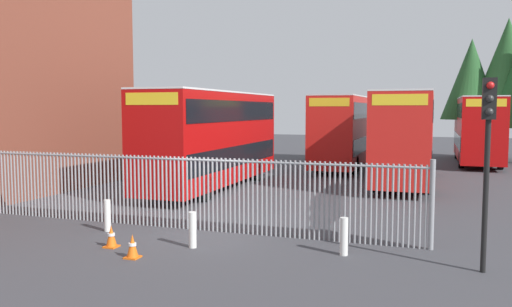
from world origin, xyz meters
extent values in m
plane|color=#3D3D42|center=(0.00, 8.00, 0.00)|extent=(100.00, 100.00, 0.00)
cylinder|color=gray|center=(-7.93, 0.00, 1.10)|extent=(0.06, 0.06, 2.20)
cylinder|color=gray|center=(-7.79, 0.00, 1.10)|extent=(0.06, 0.06, 2.20)
cylinder|color=gray|center=(-7.65, 0.00, 1.10)|extent=(0.06, 0.06, 2.20)
cylinder|color=gray|center=(-7.51, 0.00, 1.10)|extent=(0.06, 0.06, 2.20)
cylinder|color=gray|center=(-7.37, 0.00, 1.10)|extent=(0.06, 0.06, 2.20)
cylinder|color=gray|center=(-7.23, 0.00, 1.10)|extent=(0.06, 0.06, 2.20)
cylinder|color=gray|center=(-7.09, 0.00, 1.10)|extent=(0.06, 0.06, 2.20)
cylinder|color=gray|center=(-6.96, 0.00, 1.10)|extent=(0.06, 0.06, 2.20)
cylinder|color=gray|center=(-6.82, 0.00, 1.10)|extent=(0.06, 0.06, 2.20)
cylinder|color=gray|center=(-6.68, 0.00, 1.10)|extent=(0.06, 0.06, 2.20)
cylinder|color=gray|center=(-6.54, 0.00, 1.10)|extent=(0.06, 0.06, 2.20)
cylinder|color=gray|center=(-6.40, 0.00, 1.10)|extent=(0.06, 0.06, 2.20)
cylinder|color=gray|center=(-6.26, 0.00, 1.10)|extent=(0.06, 0.06, 2.20)
cylinder|color=gray|center=(-6.12, 0.00, 1.10)|extent=(0.06, 0.06, 2.20)
cylinder|color=gray|center=(-5.98, 0.00, 1.10)|extent=(0.06, 0.06, 2.20)
cylinder|color=gray|center=(-5.84, 0.00, 1.10)|extent=(0.06, 0.06, 2.20)
cylinder|color=gray|center=(-5.70, 0.00, 1.10)|extent=(0.06, 0.06, 2.20)
cylinder|color=gray|center=(-5.56, 0.00, 1.10)|extent=(0.06, 0.06, 2.20)
cylinder|color=gray|center=(-5.42, 0.00, 1.10)|extent=(0.06, 0.06, 2.20)
cylinder|color=gray|center=(-5.28, 0.00, 1.10)|extent=(0.06, 0.06, 2.20)
cylinder|color=gray|center=(-5.14, 0.00, 1.10)|extent=(0.06, 0.06, 2.20)
cylinder|color=gray|center=(-5.00, 0.00, 1.10)|extent=(0.06, 0.06, 2.20)
cylinder|color=gray|center=(-4.86, 0.00, 1.10)|extent=(0.06, 0.06, 2.20)
cylinder|color=gray|center=(-4.72, 0.00, 1.10)|extent=(0.06, 0.06, 2.20)
cylinder|color=gray|center=(-4.58, 0.00, 1.10)|extent=(0.06, 0.06, 2.20)
cylinder|color=gray|center=(-4.44, 0.00, 1.10)|extent=(0.06, 0.06, 2.20)
cylinder|color=gray|center=(-4.30, 0.00, 1.10)|extent=(0.06, 0.06, 2.20)
cylinder|color=gray|center=(-4.16, 0.00, 1.10)|extent=(0.06, 0.06, 2.20)
cylinder|color=gray|center=(-4.02, 0.00, 1.10)|extent=(0.06, 0.06, 2.20)
cylinder|color=gray|center=(-3.88, 0.00, 1.10)|extent=(0.06, 0.06, 2.20)
cylinder|color=gray|center=(-3.74, 0.00, 1.10)|extent=(0.06, 0.06, 2.20)
cylinder|color=gray|center=(-3.60, 0.00, 1.10)|extent=(0.06, 0.06, 2.20)
cylinder|color=gray|center=(-3.46, 0.00, 1.10)|extent=(0.06, 0.06, 2.20)
cylinder|color=gray|center=(-3.32, 0.00, 1.10)|extent=(0.06, 0.06, 2.20)
cylinder|color=gray|center=(-3.18, 0.00, 1.10)|extent=(0.06, 0.06, 2.20)
cylinder|color=gray|center=(-3.05, 0.00, 1.10)|extent=(0.06, 0.06, 2.20)
cylinder|color=gray|center=(-2.91, 0.00, 1.10)|extent=(0.06, 0.06, 2.20)
cylinder|color=gray|center=(-2.77, 0.00, 1.10)|extent=(0.06, 0.06, 2.20)
cylinder|color=gray|center=(-2.63, 0.00, 1.10)|extent=(0.06, 0.06, 2.20)
cylinder|color=gray|center=(-2.49, 0.00, 1.10)|extent=(0.06, 0.06, 2.20)
cylinder|color=gray|center=(-2.35, 0.00, 1.10)|extent=(0.06, 0.06, 2.20)
cylinder|color=gray|center=(-2.21, 0.00, 1.10)|extent=(0.06, 0.06, 2.20)
cylinder|color=gray|center=(-2.07, 0.00, 1.10)|extent=(0.06, 0.06, 2.20)
cylinder|color=gray|center=(-1.93, 0.00, 1.10)|extent=(0.06, 0.06, 2.20)
cylinder|color=gray|center=(-1.79, 0.00, 1.10)|extent=(0.06, 0.06, 2.20)
cylinder|color=gray|center=(-1.65, 0.00, 1.10)|extent=(0.06, 0.06, 2.20)
cylinder|color=gray|center=(-1.51, 0.00, 1.10)|extent=(0.06, 0.06, 2.20)
cylinder|color=gray|center=(-1.37, 0.00, 1.10)|extent=(0.06, 0.06, 2.20)
cylinder|color=gray|center=(-1.23, 0.00, 1.10)|extent=(0.06, 0.06, 2.20)
cylinder|color=gray|center=(-1.09, 0.00, 1.10)|extent=(0.06, 0.06, 2.20)
cylinder|color=gray|center=(-0.95, 0.00, 1.10)|extent=(0.06, 0.06, 2.20)
cylinder|color=gray|center=(-0.81, 0.00, 1.10)|extent=(0.06, 0.06, 2.20)
cylinder|color=gray|center=(-0.67, 0.00, 1.10)|extent=(0.06, 0.06, 2.20)
cylinder|color=gray|center=(-0.53, 0.00, 1.10)|extent=(0.06, 0.06, 2.20)
cylinder|color=gray|center=(-0.39, 0.00, 1.10)|extent=(0.06, 0.06, 2.20)
cylinder|color=gray|center=(-0.25, 0.00, 1.10)|extent=(0.06, 0.06, 2.20)
cylinder|color=gray|center=(-0.11, 0.00, 1.10)|extent=(0.06, 0.06, 2.20)
cylinder|color=gray|center=(0.03, 0.00, 1.10)|extent=(0.06, 0.06, 2.20)
cylinder|color=gray|center=(0.17, 0.00, 1.10)|extent=(0.06, 0.06, 2.20)
cylinder|color=gray|center=(0.31, 0.00, 1.10)|extent=(0.06, 0.06, 2.20)
cylinder|color=gray|center=(0.45, 0.00, 1.10)|extent=(0.06, 0.06, 2.20)
cylinder|color=gray|center=(0.59, 0.00, 1.10)|extent=(0.06, 0.06, 2.20)
cylinder|color=gray|center=(0.73, 0.00, 1.10)|extent=(0.06, 0.06, 2.20)
cylinder|color=gray|center=(0.86, 0.00, 1.10)|extent=(0.06, 0.06, 2.20)
cylinder|color=gray|center=(1.00, 0.00, 1.10)|extent=(0.06, 0.06, 2.20)
cylinder|color=gray|center=(1.14, 0.00, 1.10)|extent=(0.06, 0.06, 2.20)
cylinder|color=gray|center=(1.28, 0.00, 1.10)|extent=(0.06, 0.06, 2.20)
cylinder|color=gray|center=(1.42, 0.00, 1.10)|extent=(0.06, 0.06, 2.20)
cylinder|color=gray|center=(1.56, 0.00, 1.10)|extent=(0.06, 0.06, 2.20)
cylinder|color=gray|center=(1.70, 0.00, 1.10)|extent=(0.06, 0.06, 2.20)
cylinder|color=gray|center=(1.84, 0.00, 1.10)|extent=(0.06, 0.06, 2.20)
cylinder|color=gray|center=(1.98, 0.00, 1.10)|extent=(0.06, 0.06, 2.20)
cylinder|color=gray|center=(2.12, 0.00, 1.10)|extent=(0.06, 0.06, 2.20)
cylinder|color=gray|center=(2.26, 0.00, 1.10)|extent=(0.06, 0.06, 2.20)
cylinder|color=gray|center=(2.40, 0.00, 1.10)|extent=(0.06, 0.06, 2.20)
cylinder|color=gray|center=(2.54, 0.00, 1.10)|extent=(0.06, 0.06, 2.20)
cylinder|color=gray|center=(2.68, 0.00, 1.10)|extent=(0.06, 0.06, 2.20)
cylinder|color=gray|center=(2.82, 0.00, 1.10)|extent=(0.06, 0.06, 2.20)
cylinder|color=gray|center=(2.96, 0.00, 1.10)|extent=(0.06, 0.06, 2.20)
cylinder|color=gray|center=(3.10, 0.00, 1.10)|extent=(0.06, 0.06, 2.20)
cylinder|color=gray|center=(3.24, 0.00, 1.10)|extent=(0.06, 0.06, 2.20)
cylinder|color=gray|center=(3.38, 0.00, 1.10)|extent=(0.06, 0.06, 2.20)
cylinder|color=gray|center=(3.52, 0.00, 1.10)|extent=(0.06, 0.06, 2.20)
cylinder|color=gray|center=(3.66, 0.00, 1.10)|extent=(0.06, 0.06, 2.20)
cylinder|color=gray|center=(3.80, 0.00, 1.10)|extent=(0.06, 0.06, 2.20)
cylinder|color=gray|center=(3.94, 0.00, 1.10)|extent=(0.06, 0.06, 2.20)
cylinder|color=gray|center=(4.08, 0.00, 1.10)|extent=(0.06, 0.06, 2.20)
cylinder|color=gray|center=(4.22, 0.00, 1.10)|extent=(0.06, 0.06, 2.20)
cylinder|color=gray|center=(4.36, 0.00, 1.10)|extent=(0.06, 0.06, 2.20)
cylinder|color=gray|center=(4.50, 0.00, 1.10)|extent=(0.06, 0.06, 2.20)
cylinder|color=gray|center=(4.64, 0.00, 1.10)|extent=(0.06, 0.06, 2.20)
cylinder|color=gray|center=(4.77, 0.00, 1.10)|extent=(0.06, 0.06, 2.20)
cylinder|color=gray|center=(4.91, 0.00, 1.10)|extent=(0.06, 0.06, 2.20)
cylinder|color=gray|center=(5.05, 0.00, 1.10)|extent=(0.06, 0.06, 2.20)
cylinder|color=gray|center=(5.19, 0.00, 1.10)|extent=(0.06, 0.06, 2.20)
cylinder|color=gray|center=(5.33, 0.00, 1.10)|extent=(0.06, 0.06, 2.20)
cylinder|color=gray|center=(5.47, 0.00, 1.10)|extent=(0.06, 0.06, 2.20)
cylinder|color=gray|center=(5.61, 0.00, 1.10)|extent=(0.06, 0.06, 2.20)
cylinder|color=gray|center=(5.75, 0.00, 1.10)|extent=(0.06, 0.06, 2.20)
cylinder|color=gray|center=(5.89, 0.00, 1.10)|extent=(0.06, 0.06, 2.20)
cylinder|color=gray|center=(6.03, 0.00, 1.10)|extent=(0.06, 0.06, 2.20)
cylinder|color=gray|center=(6.17, 0.00, 1.10)|extent=(0.06, 0.06, 2.20)
cylinder|color=gray|center=(-1.23, 0.00, 2.12)|extent=(14.80, 0.07, 0.07)
cylinder|color=gray|center=(6.17, 0.00, 1.18)|extent=(0.14, 0.14, 2.35)
cube|color=#B70C0C|center=(-3.38, 7.77, 2.35)|extent=(2.50, 10.80, 4.00)
cube|color=black|center=(-3.38, 7.77, 1.55)|extent=(2.54, 10.37, 0.90)
cube|color=black|center=(-3.38, 7.77, 3.55)|extent=(2.54, 10.37, 0.90)
cube|color=yellow|center=(-3.38, 2.42, 4.00)|extent=(2.13, 0.12, 0.44)
cube|color=silver|center=(-3.38, 7.77, 4.38)|extent=(2.50, 10.80, 0.08)
cylinder|color=black|center=(-4.48, 4.42, 0.52)|extent=(0.30, 1.04, 1.04)
cylinder|color=black|center=(-2.28, 4.42, 0.52)|extent=(0.30, 1.04, 1.04)
cylinder|color=black|center=(-4.48, 10.74, 0.52)|extent=(0.30, 1.04, 1.04)
cylinder|color=black|center=(-2.28, 10.74, 0.52)|extent=(0.30, 1.04, 1.04)
cube|color=red|center=(4.86, 12.55, 2.35)|extent=(2.50, 10.80, 4.00)
cube|color=black|center=(4.86, 12.55, 1.55)|extent=(2.54, 10.37, 0.90)
cube|color=black|center=(4.86, 12.55, 3.55)|extent=(2.54, 10.37, 0.90)
cube|color=yellow|center=(4.86, 7.20, 4.00)|extent=(2.12, 0.12, 0.44)
cube|color=silver|center=(4.86, 12.55, 4.38)|extent=(2.50, 10.80, 0.08)
cylinder|color=black|center=(3.76, 9.20, 0.52)|extent=(0.30, 1.04, 1.04)
cylinder|color=black|center=(5.96, 9.20, 0.52)|extent=(0.30, 1.04, 1.04)
cylinder|color=black|center=(3.76, 15.52, 0.52)|extent=(0.30, 1.04, 1.04)
cylinder|color=black|center=(5.96, 15.52, 0.52)|extent=(0.30, 1.04, 1.04)
cube|color=red|center=(0.96, 18.29, 2.35)|extent=(2.50, 10.80, 4.00)
cube|color=black|center=(0.96, 18.29, 1.55)|extent=(2.54, 10.37, 0.90)
cube|color=black|center=(0.96, 18.29, 3.55)|extent=(2.54, 10.37, 0.90)
cube|color=yellow|center=(0.96, 12.94, 4.00)|extent=(2.12, 0.12, 0.44)
cube|color=silver|center=(0.96, 18.29, 4.38)|extent=(2.50, 10.80, 0.08)
cylinder|color=black|center=(-0.14, 14.94, 0.52)|extent=(0.30, 1.04, 1.04)
cylinder|color=black|center=(2.06, 14.94, 0.52)|extent=(0.30, 1.04, 1.04)
cylinder|color=black|center=(-0.14, 21.26, 0.52)|extent=(0.30, 1.04, 1.04)
cylinder|color=black|center=(2.06, 21.26, 0.52)|extent=(0.30, 1.04, 1.04)
cube|color=#B70C0C|center=(8.93, 23.52, 2.35)|extent=(2.50, 10.80, 4.00)
cube|color=black|center=(8.93, 23.52, 1.55)|extent=(2.54, 10.37, 0.90)
cube|color=black|center=(8.93, 23.52, 3.55)|extent=(2.54, 10.37, 0.90)
cube|color=yellow|center=(8.93, 18.17, 4.00)|extent=(2.12, 0.12, 0.44)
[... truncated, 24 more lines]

